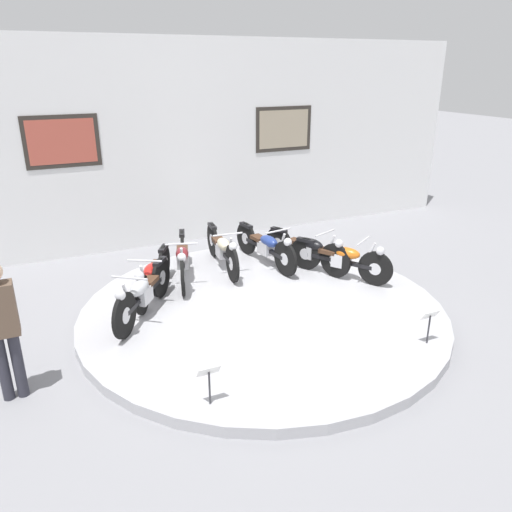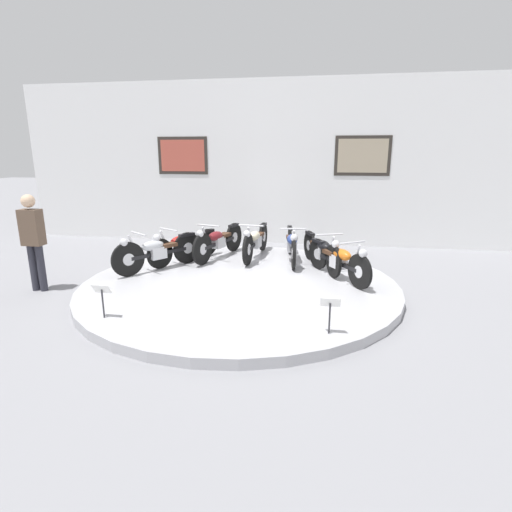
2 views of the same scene
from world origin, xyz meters
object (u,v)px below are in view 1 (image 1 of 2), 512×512
motorcycle_blue (266,245)px  visitor_standing (2,323)px  motorcycle_silver (143,292)px  motorcycle_orange (342,258)px  motorcycle_maroon (182,258)px  info_placard_front_left (209,376)px  info_placard_front_centre (430,319)px  motorcycle_red (153,275)px  motorcycle_black (308,249)px  motorcycle_cream (222,248)px

motorcycle_blue → visitor_standing: (-4.42, -2.24, 0.46)m
motorcycle_silver → motorcycle_orange: motorcycle_silver is taller
motorcycle_maroon → visitor_standing: bearing=-141.1°
motorcycle_silver → motorcycle_maroon: (0.96, 1.11, 0.00)m
motorcycle_maroon → visitor_standing: 3.60m
motorcycle_orange → motorcycle_blue: bearing=130.8°
info_placard_front_left → motorcycle_blue: bearing=55.8°
motorcycle_orange → info_placard_front_centre: size_ratio=3.30×
motorcycle_silver → motorcycle_blue: 2.82m
motorcycle_red → motorcycle_black: motorcycle_black is taller
motorcycle_silver → motorcycle_black: motorcycle_silver is taller
motorcycle_silver → motorcycle_blue: size_ratio=0.84×
info_placard_front_centre → motorcycle_orange: bearing=85.5°
motorcycle_blue → motorcycle_orange: bearing=-49.2°
motorcycle_red → motorcycle_blue: motorcycle_blue is taller
motorcycle_orange → info_placard_front_left: motorcycle_orange is taller
motorcycle_silver → info_placard_front_left: (0.19, -2.42, -0.03)m
motorcycle_cream → motorcycle_black: 1.59m
motorcycle_silver → info_placard_front_centre: (3.36, -2.42, -0.03)m
motorcycle_cream → info_placard_front_centre: bearing=-66.7°
info_placard_front_centre → motorcycle_black: bearing=92.4°
info_placard_front_left → visitor_standing: 2.44m
motorcycle_maroon → motorcycle_silver: bearing=-130.7°
motorcycle_silver → motorcycle_cream: bearing=35.8°
motorcycle_black → visitor_standing: bearing=-160.7°
motorcycle_red → motorcycle_black: (2.92, -0.00, 0.01)m
motorcycle_red → motorcycle_blue: (2.28, 0.46, 0.01)m
motorcycle_maroon → motorcycle_orange: size_ratio=1.16×
info_placard_front_centre → motorcycle_cream: bearing=113.3°
motorcycle_cream → info_placard_front_left: 4.02m
motorcycle_orange → info_placard_front_left: 4.14m
motorcycle_maroon → motorcycle_blue: size_ratio=0.98×
info_placard_front_centre → visitor_standing: size_ratio=0.29×
motorcycle_cream → motorcycle_maroon: bearing=-168.6°
motorcycle_cream → motorcycle_red: bearing=-156.7°
motorcycle_blue → visitor_standing: bearing=-153.1°
motorcycle_maroon → motorcycle_blue: (1.64, -0.00, -0.01)m
motorcycle_maroon → visitor_standing: (-2.78, -2.24, 0.44)m
motorcycle_black → visitor_standing: (-5.06, -1.78, 0.46)m
motorcycle_orange → info_placard_front_centre: motorcycle_orange is taller
motorcycle_blue → motorcycle_red: bearing=-168.6°
visitor_standing → motorcycle_maroon: bearing=38.9°
motorcycle_silver → info_placard_front_left: motorcycle_silver is taller
motorcycle_cream → motorcycle_blue: 0.84m
motorcycle_red → visitor_standing: bearing=-140.3°
visitor_standing → motorcycle_orange: bearing=11.8°
motorcycle_silver → motorcycle_cream: motorcycle_cream is taller
motorcycle_blue → info_placard_front_left: size_ratio=3.88×
motorcycle_orange → visitor_standing: size_ratio=0.97×
motorcycle_red → motorcycle_maroon: 0.79m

